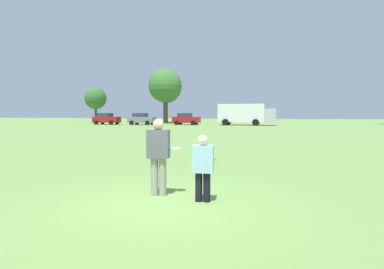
# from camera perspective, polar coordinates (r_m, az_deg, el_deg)

# --- Properties ---
(ground_plane) EXTENTS (191.92, 191.92, 0.00)m
(ground_plane) POSITION_cam_1_polar(r_m,az_deg,el_deg) (7.24, -5.18, -11.54)
(ground_plane) COLOR #6B9347
(player_thrower) EXTENTS (0.53, 0.35, 1.77)m
(player_thrower) POSITION_cam_1_polar(r_m,az_deg,el_deg) (7.64, -5.81, -3.12)
(player_thrower) COLOR gray
(player_thrower) RESTS_ON ground
(player_defender) EXTENTS (0.47, 0.30, 1.44)m
(player_defender) POSITION_cam_1_polar(r_m,az_deg,el_deg) (7.10, 1.88, -5.25)
(player_defender) COLOR black
(player_defender) RESTS_ON ground
(frisbee) EXTENTS (0.27, 0.27, 0.04)m
(frisbee) POSITION_cam_1_polar(r_m,az_deg,el_deg) (7.72, -2.82, -2.43)
(frisbee) COLOR white
(traffic_cone) EXTENTS (0.32, 0.32, 0.48)m
(traffic_cone) POSITION_cam_1_polar(r_m,az_deg,el_deg) (13.38, 3.39, -3.43)
(traffic_cone) COLOR #D8590C
(traffic_cone) RESTS_ON ground
(parked_car_near_left) EXTENTS (4.23, 2.26, 1.82)m
(parked_car_near_left) POSITION_cam_1_polar(r_m,az_deg,el_deg) (54.55, -14.54, 2.65)
(parked_car_near_left) COLOR maroon
(parked_car_near_left) RESTS_ON ground
(parked_car_mid_left) EXTENTS (4.23, 2.26, 1.82)m
(parked_car_mid_left) POSITION_cam_1_polar(r_m,az_deg,el_deg) (52.20, -8.68, 2.68)
(parked_car_mid_left) COLOR slate
(parked_car_mid_left) RESTS_ON ground
(parked_car_center) EXTENTS (4.23, 2.26, 1.82)m
(parked_car_center) POSITION_cam_1_polar(r_m,az_deg,el_deg) (51.60, -1.03, 2.71)
(parked_car_center) COLOR maroon
(parked_car_center) RESTS_ON ground
(box_truck) EXTENTS (8.53, 3.10, 3.18)m
(box_truck) POSITION_cam_1_polar(r_m,az_deg,el_deg) (50.30, 9.21, 3.58)
(box_truck) COLOR white
(box_truck) RESTS_ON ground
(tree_west_oak) EXTENTS (4.07, 4.07, 6.61)m
(tree_west_oak) POSITION_cam_1_polar(r_m,az_deg,el_deg) (65.07, -16.27, 5.98)
(tree_west_oak) COLOR brown
(tree_west_oak) RESTS_ON ground
(tree_west_maple) EXTENTS (6.00, 6.00, 9.75)m
(tree_west_maple) POSITION_cam_1_polar(r_m,az_deg,el_deg) (63.82, -4.52, 8.11)
(tree_west_maple) COLOR brown
(tree_west_maple) RESTS_ON ground
(tree_center_elm) EXTENTS (5.89, 5.89, 9.58)m
(tree_center_elm) POSITION_cam_1_polar(r_m,az_deg,el_deg) (58.98, -4.66, 8.35)
(tree_center_elm) COLOR brown
(tree_center_elm) RESTS_ON ground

